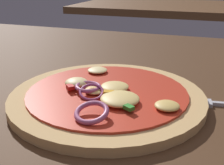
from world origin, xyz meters
TOP-DOWN VIEW (x-y plane):
  - dining_table at (0.00, 0.00)m, footprint 1.29×0.99m
  - pizza at (0.05, 0.01)m, footprint 0.27×0.27m
  - background_table at (-0.14, 1.38)m, footprint 0.88×0.66m

SIDE VIEW (x-z plane):
  - dining_table at x=0.00m, z-range 0.00..0.04m
  - background_table at x=-0.14m, z-range 0.00..0.04m
  - pizza at x=0.05m, z-range 0.03..0.06m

